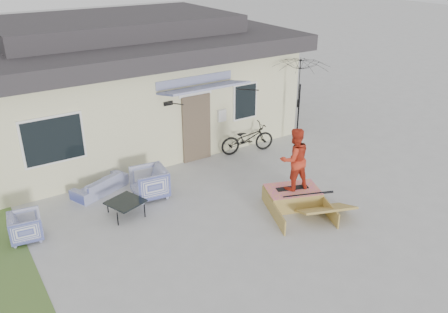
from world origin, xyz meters
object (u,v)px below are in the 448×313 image
loveseat (99,182)px  skater (294,158)px  skate_ramp (292,197)px  skateboard (292,188)px  coffee_table (126,208)px  bicycle (247,135)px  armchair_right (149,181)px  patio_umbrella (300,95)px  armchair_left (26,225)px

loveseat → skater: bearing=117.6°
skate_ramp → skateboard: (0.02, 0.04, 0.25)m
coffee_table → bicycle: bearing=17.8°
armchair_right → skateboard: bearing=57.9°
patio_umbrella → skateboard: 4.20m
bicycle → skate_ramp: bearing=175.3°
loveseat → armchair_right: bearing=115.1°
loveseat → coffee_table: loveseat is taller
loveseat → bicycle: bicycle is taller
armchair_right → skate_ramp: armchair_right is taller
bicycle → armchair_right: bearing=115.4°
armchair_right → patio_umbrella: 5.82m
bicycle → skater: skater is taller
skateboard → skater: size_ratio=0.51×
armchair_left → patio_umbrella: (8.84, 0.92, 1.39)m
skateboard → skater: skater is taller
loveseat → skateboard: 5.18m
armchair_left → armchair_right: bearing=-76.8°
armchair_right → patio_umbrella: size_ratio=0.38×
armchair_right → bicycle: (3.87, 0.99, 0.13)m
loveseat → armchair_right: (1.05, -0.95, 0.14)m
armchair_left → skater: 6.54m
skater → armchair_right: bearing=-30.0°
armchair_left → skater: (6.14, -2.04, 0.96)m
patio_umbrella → skate_ramp: bearing=-132.2°
skate_ramp → armchair_left: bearing=-178.9°
patio_umbrella → skater: 4.03m
armchair_right → skate_ramp: 3.78m
coffee_table → patio_umbrella: bearing=10.0°
bicycle → skateboard: (-0.94, -3.34, -0.11)m
coffee_table → armchair_left: bearing=174.2°
armchair_left → armchair_right: 3.22m
skate_ramp → coffee_table: bearing=174.0°
bicycle → skater: size_ratio=1.11×
skateboard → skate_ramp: bearing=-91.2°
coffee_table → skateboard: skateboard is taller
bicycle → skateboard: bicycle is taller
loveseat → skater: skater is taller
patio_umbrella → skateboard: (-2.70, -2.95, -1.28)m
bicycle → patio_umbrella: 2.15m
loveseat → skate_ramp: size_ratio=0.89×
coffee_table → patio_umbrella: 6.82m
coffee_table → loveseat: bearing=95.9°
skater → bicycle: bearing=-97.0°
coffee_table → patio_umbrella: (6.54, 1.15, 1.56)m
armchair_right → skater: 3.86m
loveseat → armchair_left: (-2.15, -1.26, 0.05)m
skate_ramp → skateboard: bearing=90.0°
loveseat → patio_umbrella: size_ratio=0.68×
armchair_left → skate_ramp: (6.12, -2.08, -0.13)m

